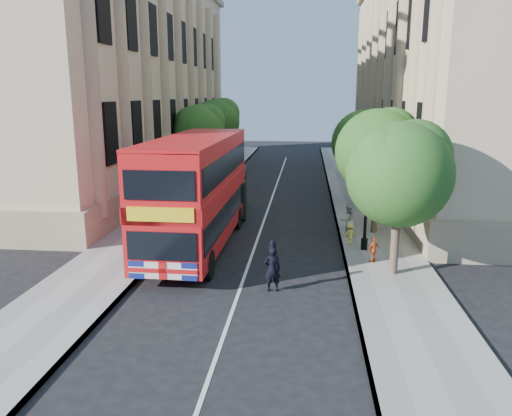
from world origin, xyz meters
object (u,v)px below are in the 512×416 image
(lamp_post, at_px, (367,198))
(box_van, at_px, (230,193))
(police_constable, at_px, (272,269))
(woman_pedestrian, at_px, (348,220))
(double_decker_bus, at_px, (197,189))

(lamp_post, height_order, box_van, lamp_post)
(box_van, relative_size, police_constable, 2.90)
(box_van, distance_m, woman_pedestrian, 7.87)
(police_constable, bearing_deg, woman_pedestrian, -125.95)
(box_van, height_order, police_constable, box_van)
(lamp_post, distance_m, box_van, 9.74)
(double_decker_bus, relative_size, police_constable, 6.61)
(police_constable, bearing_deg, lamp_post, -139.03)
(woman_pedestrian, bearing_deg, double_decker_bus, -0.16)
(lamp_post, height_order, woman_pedestrian, lamp_post)
(lamp_post, bearing_deg, woman_pedestrian, 105.70)
(lamp_post, relative_size, police_constable, 3.12)
(lamp_post, xyz_separation_m, double_decker_bus, (-7.60, -0.22, 0.27))
(lamp_post, xyz_separation_m, woman_pedestrian, (-0.60, 2.13, -1.60))
(lamp_post, relative_size, box_van, 1.07)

